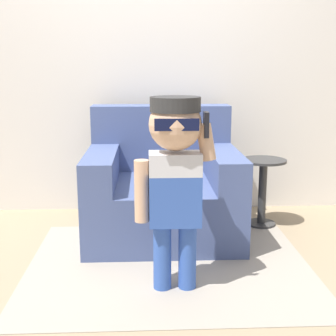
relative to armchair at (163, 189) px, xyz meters
name	(u,v)px	position (x,y,z in m)	size (l,w,h in m)	color
ground_plane	(142,237)	(-0.15, -0.13, -0.32)	(10.00, 10.00, 0.00)	#998466
wall_back	(141,53)	(-0.15, 0.61, 0.98)	(10.00, 0.05, 2.60)	silver
armchair	(163,189)	(0.00, 0.00, 0.00)	(1.06, 0.99, 0.90)	#475684
person_child	(175,164)	(0.03, -0.91, 0.38)	(0.43, 0.32, 1.05)	#3356AD
side_table	(263,186)	(0.76, 0.10, -0.01)	(0.34, 0.34, 0.52)	#333333
rug	(169,265)	(0.02, -0.61, -0.32)	(1.72, 1.45, 0.01)	#9E9384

